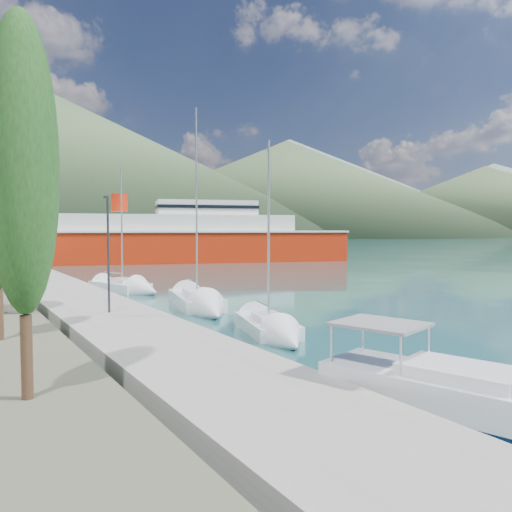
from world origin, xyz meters
TOP-DOWN VIEW (x-y plane):
  - ground at (0.00, 120.00)m, footprint 1400.00×1400.00m
  - quay at (-9.00, 26.00)m, footprint 5.00×88.00m
  - hills_far at (138.59, 618.73)m, footprint 1480.00×900.00m
  - hills_near at (98.04, 372.50)m, footprint 1010.00×520.00m
  - lamp_posts at (-9.00, 14.30)m, footprint 0.15×46.26m
  - motor_cruiser at (-4.33, -4.38)m, footprint 4.69×8.60m
  - sailboat_near at (-3.07, 7.14)m, footprint 4.06×7.47m
  - sailboat_mid at (-2.52, 16.21)m, footprint 4.72×10.09m
  - sailboat_far at (-3.40, 27.43)m, footprint 4.69×8.10m
  - ferry at (14.34, 62.92)m, footprint 57.60×27.73m

SIDE VIEW (x-z plane):
  - ground at x=0.00m, z-range 0.00..0.00m
  - sailboat_near at x=-3.07m, z-range -4.86..5.43m
  - sailboat_far at x=-3.40m, z-range -5.35..5.99m
  - sailboat_mid at x=-2.52m, z-range -6.69..7.36m
  - quay at x=-9.00m, z-range 0.00..0.80m
  - motor_cruiser at x=-4.33m, z-range -1.02..2.03m
  - ferry at x=14.34m, z-range -2.20..9.03m
  - lamp_posts at x=-9.00m, z-range 1.05..7.11m
  - hills_near at x=98.04m, z-range -8.32..106.68m
  - hills_far at x=138.59m, z-range -12.61..167.39m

